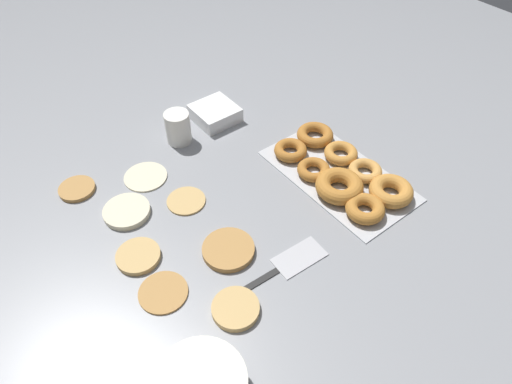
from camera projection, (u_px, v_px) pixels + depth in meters
name	position (u px, v px, depth m)	size (l,w,h in m)	color
ground_plane	(211.00, 210.00, 1.05)	(3.00, 3.00, 0.00)	gray
pancake_0	(138.00, 256.00, 0.95)	(0.09, 0.09, 0.01)	tan
pancake_1	(77.00, 189.00, 1.09)	(0.09, 0.09, 0.01)	#B27F42
pancake_2	(228.00, 250.00, 0.96)	(0.11, 0.11, 0.01)	#B27F42
pancake_3	(186.00, 200.00, 1.07)	(0.09, 0.09, 0.01)	tan
pancake_4	(127.00, 211.00, 1.04)	(0.11, 0.11, 0.01)	beige
pancake_5	(145.00, 176.00, 1.12)	(0.11, 0.11, 0.01)	beige
pancake_6	(236.00, 309.00, 0.87)	(0.09, 0.09, 0.01)	tan
pancake_7	(163.00, 292.00, 0.89)	(0.10, 0.10, 0.01)	#B27F42
donut_tray	(342.00, 173.00, 1.11)	(0.38, 0.21, 0.04)	silver
container_stack	(215.00, 113.00, 1.28)	(0.11, 0.11, 0.04)	white
paper_cup	(178.00, 128.00, 1.20)	(0.07, 0.07, 0.09)	white
spatula	(289.00, 263.00, 0.94)	(0.07, 0.25, 0.01)	black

